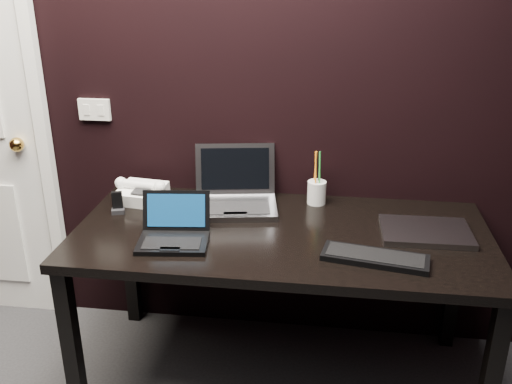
# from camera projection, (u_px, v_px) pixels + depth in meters

# --- Properties ---
(wall_back) EXTENTS (4.00, 0.00, 4.00)m
(wall_back) POSITION_uv_depth(u_px,v_px,m) (225.00, 74.00, 2.53)
(wall_back) COLOR black
(wall_back) RESTS_ON ground
(wall_switch) EXTENTS (0.15, 0.02, 0.10)m
(wall_switch) POSITION_uv_depth(u_px,v_px,m) (94.00, 110.00, 2.66)
(wall_switch) COLOR silver
(wall_switch) RESTS_ON wall_back
(desk) EXTENTS (1.70, 0.80, 0.74)m
(desk) POSITION_uv_depth(u_px,v_px,m) (281.00, 247.00, 2.37)
(desk) COLOR black
(desk) RESTS_ON ground
(netbook) EXTENTS (0.30, 0.27, 0.17)m
(netbook) POSITION_uv_depth(u_px,v_px,m) (174.00, 233.00, 2.24)
(netbook) COLOR black
(netbook) RESTS_ON desk
(silver_laptop) EXTENTS (0.41, 0.38, 0.25)m
(silver_laptop) POSITION_uv_depth(u_px,v_px,m) (235.00, 197.00, 2.55)
(silver_laptop) COLOR gray
(silver_laptop) RESTS_ON desk
(ext_keyboard) EXTENTS (0.41, 0.20, 0.02)m
(ext_keyboard) POSITION_uv_depth(u_px,v_px,m) (375.00, 257.00, 2.11)
(ext_keyboard) COLOR black
(ext_keyboard) RESTS_ON desk
(closed_laptop) EXTENTS (0.36, 0.26, 0.02)m
(closed_laptop) POSITION_uv_depth(u_px,v_px,m) (426.00, 232.00, 2.30)
(closed_laptop) COLOR #99989E
(closed_laptop) RESTS_ON desk
(desk_phone) EXTENTS (0.25, 0.21, 0.12)m
(desk_phone) POSITION_uv_depth(u_px,v_px,m) (142.00, 192.00, 2.60)
(desk_phone) COLOR white
(desk_phone) RESTS_ON desk
(mobile_phone) EXTENTS (0.06, 0.06, 0.10)m
(mobile_phone) POSITION_uv_depth(u_px,v_px,m) (118.00, 205.00, 2.49)
(mobile_phone) COLOR black
(mobile_phone) RESTS_ON desk
(pen_cup) EXTENTS (0.10, 0.10, 0.25)m
(pen_cup) POSITION_uv_depth(u_px,v_px,m) (317.00, 191.00, 2.58)
(pen_cup) COLOR silver
(pen_cup) RESTS_ON desk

